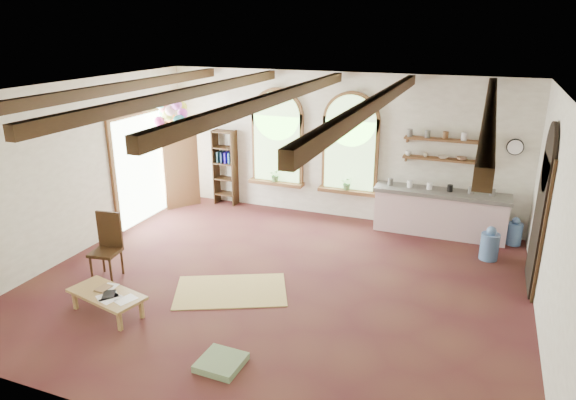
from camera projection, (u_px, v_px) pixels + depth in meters
The scene contains 27 objects.
floor at pixel (277, 283), 8.66m from camera, with size 8.00×8.00×0.00m, color #532B22.
ceiling_beams at pixel (276, 98), 7.64m from camera, with size 6.20×6.80×0.18m, color #382311, non-canonical shape.
window_left at pixel (277, 141), 11.62m from camera, with size 1.30×0.28×2.20m.
window_right at pixel (350, 147), 11.04m from camera, with size 1.30×0.28×2.20m.
left_doorway at pixel (141, 168), 11.22m from camera, with size 0.10×1.90×2.50m, color brown.
right_doorway at pixel (538, 223), 8.26m from camera, with size 0.10×1.30×2.40m, color black.
kitchen_counter at pixel (440, 212), 10.53m from camera, with size 2.68×0.62×0.94m.
wall_shelf_lower at pixel (446, 160), 10.34m from camera, with size 1.70×0.24×0.04m, color brown.
wall_shelf_upper at pixel (448, 140), 10.21m from camera, with size 1.70×0.24×0.04m, color brown.
wall_clock at pixel (515, 147), 9.86m from camera, with size 0.32×0.32×0.04m, color black.
bookshelf at pixel (225, 168), 12.21m from camera, with size 0.53×0.32×1.80m.
coffee_table at pixel (107, 295), 7.66m from camera, with size 1.31×0.81×0.35m.
side_chair at pixel (107, 259), 8.77m from camera, with size 0.51×0.51×1.14m.
floor_mat at pixel (231, 291), 8.39m from camera, with size 1.79×1.11×0.02m, color tan.
floor_cushion at pixel (221, 362), 6.55m from camera, with size 0.55×0.55×0.09m, color #6B875D.
water_jug_a at pixel (514, 233), 10.11m from camera, with size 0.29×0.29×0.57m.
water_jug_b at pixel (490, 245), 9.46m from camera, with size 0.34×0.34×0.65m.
balloon_cluster at pixel (171, 112), 11.09m from camera, with size 0.77×0.80×1.14m.
table_book at pixel (99, 287), 7.79m from camera, with size 0.18×0.26×0.02m, color olive.
tablet at pixel (109, 294), 7.60m from camera, with size 0.17×0.25×0.01m, color black.
potted_plant_left at pixel (276, 175), 11.78m from camera, with size 0.27×0.23×0.30m, color #598C4C.
potted_plant_right at pixel (347, 183), 11.20m from camera, with size 0.27×0.23×0.30m, color #598C4C.
shelf_cup_a at pixel (408, 153), 10.57m from camera, with size 0.12×0.10×0.10m, color white.
shelf_cup_b at pixel (426, 155), 10.46m from camera, with size 0.10×0.10×0.09m, color beige.
shelf_bowl_a at pixel (443, 157), 10.34m from camera, with size 0.22×0.22×0.05m, color beige.
shelf_bowl_b at pixel (462, 159), 10.22m from camera, with size 0.20×0.20×0.06m, color #8C664C.
shelf_vase at pixel (481, 157), 10.08m from camera, with size 0.18×0.18×0.19m, color slate.
Camera 1 is at (2.97, -7.13, 4.15)m, focal length 32.00 mm.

